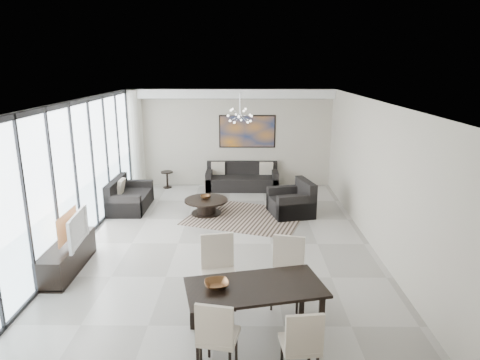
{
  "coord_description": "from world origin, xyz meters",
  "views": [
    {
      "loc": [
        0.39,
        -8.17,
        3.58
      ],
      "look_at": [
        0.32,
        0.42,
        1.25
      ],
      "focal_mm": 32.0,
      "sensor_mm": 36.0,
      "label": 1
    }
  ],
  "objects_px": {
    "sofa_main": "(242,180)",
    "tv_console": "(67,257)",
    "television": "(72,229)",
    "coffee_table": "(206,206)",
    "dining_table": "(255,292)"
  },
  "relations": [
    {
      "from": "sofa_main",
      "to": "tv_console",
      "type": "relative_size",
      "value": 1.28
    },
    {
      "from": "tv_console",
      "to": "television",
      "type": "xyz_separation_m",
      "value": [
        0.16,
        -0.03,
        0.54
      ]
    },
    {
      "from": "tv_console",
      "to": "sofa_main",
      "type": "bearing_deg",
      "value": 59.43
    },
    {
      "from": "coffee_table",
      "to": "tv_console",
      "type": "bearing_deg",
      "value": -126.39
    },
    {
      "from": "television",
      "to": "dining_table",
      "type": "bearing_deg",
      "value": -124.87
    },
    {
      "from": "dining_table",
      "to": "tv_console",
      "type": "bearing_deg",
      "value": 150.07
    },
    {
      "from": "sofa_main",
      "to": "television",
      "type": "distance_m",
      "value": 6.08
    },
    {
      "from": "television",
      "to": "coffee_table",
      "type": "bearing_deg",
      "value": -38.21
    },
    {
      "from": "coffee_table",
      "to": "dining_table",
      "type": "xyz_separation_m",
      "value": [
        1.08,
        -4.93,
        0.46
      ]
    },
    {
      "from": "television",
      "to": "dining_table",
      "type": "xyz_separation_m",
      "value": [
        3.15,
        -1.87,
        -0.14
      ]
    },
    {
      "from": "coffee_table",
      "to": "tv_console",
      "type": "xyz_separation_m",
      "value": [
        -2.23,
        -3.03,
        0.05
      ]
    },
    {
      "from": "coffee_table",
      "to": "tv_console",
      "type": "height_order",
      "value": "tv_console"
    },
    {
      "from": "tv_console",
      "to": "television",
      "type": "height_order",
      "value": "television"
    },
    {
      "from": "coffee_table",
      "to": "sofa_main",
      "type": "xyz_separation_m",
      "value": [
        0.88,
        2.24,
        0.05
      ]
    },
    {
      "from": "coffee_table",
      "to": "tv_console",
      "type": "relative_size",
      "value": 0.64
    }
  ]
}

